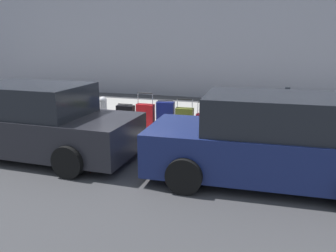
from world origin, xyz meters
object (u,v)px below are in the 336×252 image
at_px(suitcase_teal_0, 246,125).
at_px(parking_meter, 286,105).
at_px(suitcase_red_5, 146,116).
at_px(fire_hydrant, 104,110).
at_px(suitcase_silver_1, 224,121).
at_px(parked_car_navy_0, 269,142).
at_px(suitcase_navy_4, 165,116).
at_px(bollard_post, 78,112).
at_px(suitcase_black_6, 126,116).
at_px(suitcase_olive_3, 185,120).
at_px(parked_car_charcoal_1, 34,123).
at_px(suitcase_maroon_2, 204,124).

bearing_deg(suitcase_teal_0, parking_meter, -169.38).
height_order(suitcase_red_5, fire_hydrant, suitcase_red_5).
relative_size(suitcase_red_5, fire_hydrant, 1.21).
distance_m(suitcase_silver_1, parked_car_navy_0, 2.67).
relative_size(suitcase_navy_4, bollard_post, 1.16).
relative_size(suitcase_teal_0, suitcase_black_6, 1.17).
bearing_deg(suitcase_black_6, parking_meter, -176.47).
height_order(suitcase_olive_3, parking_meter, parking_meter).
height_order(suitcase_navy_4, parking_meter, parking_meter).
relative_size(suitcase_olive_3, parked_car_navy_0, 0.20).
distance_m(parked_car_navy_0, parked_car_charcoal_1, 5.05).
bearing_deg(suitcase_teal_0, suitcase_navy_4, 0.80).
bearing_deg(suitcase_silver_1, suitcase_teal_0, -167.52).
distance_m(suitcase_maroon_2, suitcase_navy_4, 1.09).
distance_m(suitcase_olive_3, suitcase_red_5, 1.13).
distance_m(suitcase_teal_0, suitcase_maroon_2, 1.09).
xyz_separation_m(suitcase_maroon_2, bollard_post, (3.67, 0.10, 0.09)).
distance_m(suitcase_black_6, fire_hydrant, 0.70).
bearing_deg(bollard_post, suitcase_maroon_2, -178.36).
xyz_separation_m(suitcase_black_6, parked_car_navy_0, (-3.91, 2.44, 0.31)).
relative_size(suitcase_silver_1, suitcase_maroon_2, 0.95).
bearing_deg(suitcase_silver_1, parked_car_charcoal_1, 31.64).
xyz_separation_m(suitcase_red_5, fire_hydrant, (1.28, 0.02, 0.09)).
relative_size(suitcase_olive_3, parked_car_charcoal_1, 0.19).
bearing_deg(suitcase_navy_4, bollard_post, 4.30).
bearing_deg(parked_car_navy_0, suitcase_teal_0, -77.10).
distance_m(suitcase_navy_4, suitcase_red_5, 0.58).
height_order(suitcase_silver_1, parking_meter, parking_meter).
bearing_deg(suitcase_maroon_2, parked_car_navy_0, 124.63).
relative_size(suitcase_maroon_2, parked_car_navy_0, 0.19).
xyz_separation_m(suitcase_maroon_2, suitcase_red_5, (1.66, -0.06, 0.08)).
height_order(suitcase_silver_1, bollard_post, suitcase_silver_1).
xyz_separation_m(bollard_post, parking_meter, (-5.69, -0.40, 0.47)).
distance_m(suitcase_teal_0, parked_car_navy_0, 2.62).
bearing_deg(parked_car_charcoal_1, suitcase_olive_3, -139.77).
bearing_deg(bollard_post, suitcase_red_5, -175.18).
bearing_deg(suitcase_maroon_2, suitcase_olive_3, -0.47).
height_order(suitcase_teal_0, suitcase_red_5, suitcase_red_5).
bearing_deg(suitcase_maroon_2, suitcase_black_6, -0.82).
bearing_deg(suitcase_red_5, parking_meter, -176.42).
bearing_deg(bollard_post, fire_hydrant, -168.50).
bearing_deg(suitcase_teal_0, parked_car_navy_0, 102.90).
bearing_deg(suitcase_olive_3, suitcase_red_5, -3.05).
relative_size(suitcase_red_5, parking_meter, 0.79).
xyz_separation_m(suitcase_red_5, bollard_post, (2.01, 0.17, 0.01)).
xyz_separation_m(suitcase_olive_3, bollard_post, (3.15, 0.11, 0.03)).
relative_size(suitcase_maroon_2, suitcase_red_5, 0.84).
distance_m(suitcase_olive_3, parked_car_navy_0, 3.27).
relative_size(fire_hydrant, parked_car_charcoal_1, 0.18).
distance_m(suitcase_red_5, parked_car_navy_0, 4.15).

